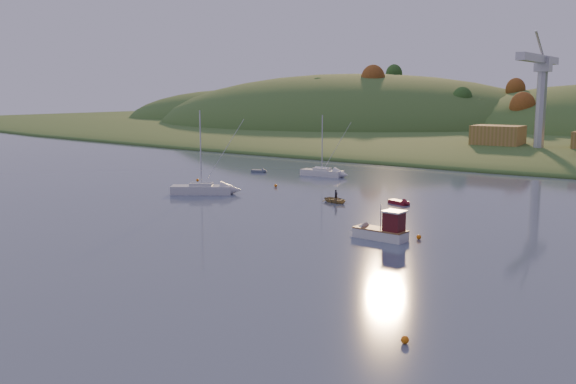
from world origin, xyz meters
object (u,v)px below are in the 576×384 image
Objects in this scene: sailboat_near at (201,189)px; grey_dinghy at (261,171)px; fishing_boat at (377,230)px; sailboat_far at (322,172)px; canoe at (336,200)px; red_tender at (402,203)px.

sailboat_near is 3.77× the size of grey_dinghy.
sailboat_far is (-31.13, 38.72, -0.21)m from fishing_boat.
sailboat_near reaches higher than canoe.
sailboat_far reaches higher than canoe.
sailboat_near is 3.34× the size of red_tender.
sailboat_far is 2.83× the size of canoe.
sailboat_near is 20.90m from canoe.
fishing_boat is 56.48m from grey_dinghy.
sailboat_near is 3.20× the size of canoe.
sailboat_near is at bearing -13.92° from fishing_boat.
grey_dinghy is at bearing -172.58° from sailboat_far.
sailboat_far is 12.23m from grey_dinghy.
canoe is 1.18× the size of grey_dinghy.
grey_dinghy is (-12.00, -2.28, -0.48)m from sailboat_far.
grey_dinghy is (-28.49, 20.26, -0.16)m from canoe.
fishing_boat is 0.54× the size of sailboat_near.
red_tender is (28.46, 8.77, -0.54)m from sailboat_near.
sailboat_far is 2.95× the size of red_tender.
sailboat_near is 1.13× the size of sailboat_far.
fishing_boat is at bearing -51.16° from sailboat_near.
sailboat_near is at bearing 120.94° from canoe.
fishing_boat is at bearing -120.92° from canoe.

